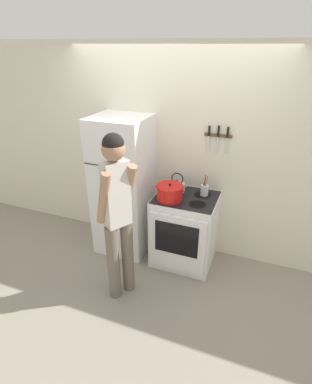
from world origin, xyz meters
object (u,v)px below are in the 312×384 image
stove_range (184,230)px  person (117,211)px  refrigerator (123,187)px  dutch_oven_pot (170,192)px  tea_kettle (177,186)px  utensil_jar (204,190)px

stove_range → person: size_ratio=0.50×
refrigerator → dutch_oven_pot: size_ratio=5.08×
dutch_oven_pot → tea_kettle: bearing=87.0°
dutch_oven_pot → person: 0.74m
dutch_oven_pot → person: (-0.31, -0.66, 0.05)m
utensil_jar → dutch_oven_pot: bearing=-143.7°
person → dutch_oven_pot: bearing=5.9°
tea_kettle → utensil_jar: (0.33, 0.01, 0.00)m
tea_kettle → utensil_jar: bearing=1.0°
refrigerator → dutch_oven_pot: bearing=-10.9°
stove_range → utensil_jar: size_ratio=3.47×
stove_range → dutch_oven_pot: 0.56m
tea_kettle → person: bearing=-109.6°
utensil_jar → person: size_ratio=0.14×
dutch_oven_pot → stove_range: bearing=30.7°
refrigerator → stove_range: bearing=-2.1°
dutch_oven_pot → tea_kettle: size_ratio=1.43×
dutch_oven_pot → tea_kettle: tea_kettle is taller
utensil_jar → refrigerator: bearing=-172.9°
refrigerator → tea_kettle: bearing=10.1°
utensil_jar → stove_range: bearing=-139.3°
refrigerator → utensil_jar: bearing=7.1°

